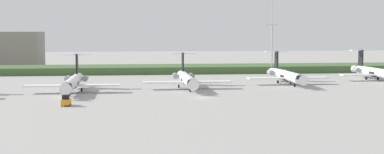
# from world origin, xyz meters

# --- Properties ---
(ground_plane) EXTENTS (500.00, 500.00, 0.00)m
(ground_plane) POSITION_xyz_m (0.00, 30.00, 0.00)
(ground_plane) COLOR #9E9B96
(grass_berm) EXTENTS (320.00, 20.00, 2.50)m
(grass_berm) POSITION_xyz_m (0.00, 74.82, 1.25)
(grass_berm) COLOR #426033
(grass_berm) RESTS_ON ground
(regional_jet_second) EXTENTS (22.81, 31.00, 9.00)m
(regional_jet_second) POSITION_xyz_m (-30.08, 14.35, 2.54)
(regional_jet_second) COLOR white
(regional_jet_second) RESTS_ON ground
(regional_jet_third) EXTENTS (22.81, 31.00, 9.00)m
(regional_jet_third) POSITION_xyz_m (-1.42, 19.97, 2.54)
(regional_jet_third) COLOR white
(regional_jet_third) RESTS_ON ground
(regional_jet_fourth) EXTENTS (22.81, 31.00, 9.00)m
(regional_jet_fourth) POSITION_xyz_m (27.94, 28.46, 2.54)
(regional_jet_fourth) COLOR white
(regional_jet_fourth) RESTS_ON ground
(regional_jet_fifth) EXTENTS (22.81, 31.00, 9.00)m
(regional_jet_fifth) POSITION_xyz_m (58.45, 36.93, 2.54)
(regional_jet_fifth) COLOR white
(regional_jet_fifth) RESTS_ON ground
(antenna_mast) EXTENTS (4.40, 0.50, 26.44)m
(antenna_mast) POSITION_xyz_m (34.02, 66.66, 10.92)
(antenna_mast) COLOR #B2B2B7
(antenna_mast) RESTS_ON ground
(baggage_tug) EXTENTS (1.72, 3.20, 2.30)m
(baggage_tug) POSITION_xyz_m (-28.92, -9.92, 1.00)
(baggage_tug) COLOR orange
(baggage_tug) RESTS_ON ground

